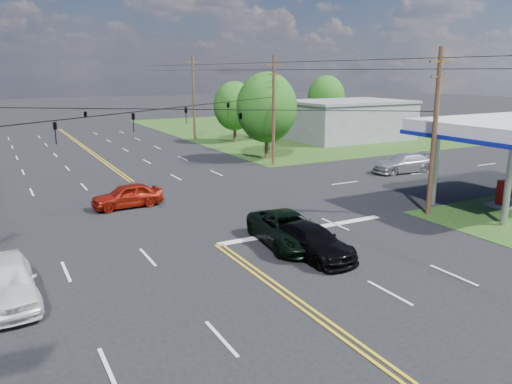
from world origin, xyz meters
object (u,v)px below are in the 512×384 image
pole_right_far (194,97)px  tree_right_a (267,108)px  tree_far_r (326,97)px  pickup_white (6,282)px  pole_se (435,131)px  pickup_dkgreen (288,229)px  pole_ne (274,110)px  suv_black (312,241)px  tree_right_b (235,106)px  retail_ne (347,121)px

pole_right_far → tree_right_a: 16.03m
tree_far_r → pickup_white: 59.09m
pole_se → pickup_dkgreen: 10.84m
tree_far_r → tree_right_a: bearing=-138.0°
pole_ne → pole_right_far: 19.00m
tree_far_r → suv_black: size_ratio=1.56×
pole_right_far → tree_right_b: pole_right_far is taller
pole_right_far → pickup_dkgreen: size_ratio=1.82×
retail_ne → tree_far_r: size_ratio=1.83×
pole_ne → tree_far_r: 29.70m
pole_se → tree_right_b: bearing=83.9°
pole_se → pole_ne: size_ratio=1.00×
pole_ne → tree_right_b: (3.50, 15.00, -0.70)m
tree_far_r → suv_black: 51.75m
retail_ne → pole_ne: bearing=-147.1°
suv_black → pickup_white: 12.45m
pole_se → tree_right_a: bearing=87.3°
retail_ne → tree_right_a: bearing=-153.4°
pickup_white → pole_right_far: bearing=57.8°
tree_right_b → suv_black: (-13.38, -35.35, -3.51)m
tree_right_b → pickup_dkgreen: bearing=-111.9°
pole_se → pickup_white: size_ratio=1.92×
pole_ne → pole_right_far: (0.00, 19.00, 0.25)m
suv_black → pickup_white: pickup_white is taller
retail_ne → tree_right_b: 14.22m
pole_ne → tree_right_a: (1.00, 3.00, -0.05)m
retail_ne → tree_far_r: 11.02m
pole_right_far → tree_far_r: 21.10m
pole_se → tree_right_b: 33.19m
retail_ne → pole_ne: 20.43m
retail_ne → suv_black: (-26.88, -31.35, -1.49)m
retail_ne → suv_black: size_ratio=2.87×
pole_se → pickup_white: pole_se is taller
pole_right_far → pickup_white: bearing=-120.3°
tree_right_a → pickup_white: 32.32m
tree_far_r → suv_black: bearing=-126.8°
tree_far_r → pole_ne: bearing=-135.0°
tree_right_a → pole_se: bearing=-92.7°
pole_ne → pickup_white: pole_ne is taller
pole_se → suv_black: pole_se is taller
pole_se → tree_right_a: pole_se is taller
retail_ne → tree_far_r: tree_far_r is taller
pickup_dkgreen → pickup_white: 12.28m
retail_ne → pickup_white: size_ratio=2.83×
tree_right_a → suv_black: 26.09m
retail_ne → pole_right_far: bearing=154.8°
tree_right_a → pickup_white: size_ratio=1.66×
pole_ne → tree_right_b: pole_ne is taller
pickup_dkgreen → pole_se: bearing=10.3°
pole_se → pickup_white: 22.66m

